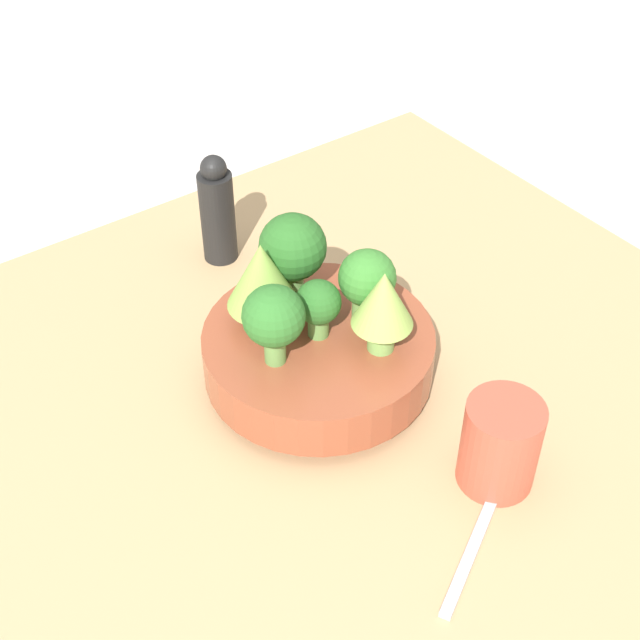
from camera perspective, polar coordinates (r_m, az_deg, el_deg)
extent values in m
plane|color=silver|center=(0.93, -1.30, -6.35)|extent=(6.00, 6.00, 0.00)
cube|color=tan|center=(0.91, -1.32, -5.43)|extent=(0.94, 0.76, 0.04)
cylinder|color=brown|center=(0.90, 0.00, -3.62)|extent=(0.10, 0.10, 0.01)
cylinder|color=brown|center=(0.88, 0.00, -2.18)|extent=(0.23, 0.23, 0.05)
cylinder|color=#7AB256|center=(0.84, 3.94, -0.98)|extent=(0.03, 0.03, 0.03)
cone|color=#93B751|center=(0.81, 4.08, 1.37)|extent=(0.06, 0.06, 0.06)
cylinder|color=#609347|center=(0.90, -1.71, 2.53)|extent=(0.02, 0.02, 0.04)
sphere|color=#286023|center=(0.87, -1.76, 4.71)|extent=(0.07, 0.07, 0.07)
cylinder|color=#7AB256|center=(0.87, -3.61, 0.51)|extent=(0.02, 0.02, 0.02)
cone|color=#84AD47|center=(0.84, -3.74, 2.89)|extent=(0.07, 0.07, 0.07)
cylinder|color=#609347|center=(0.85, 0.00, -0.38)|extent=(0.02, 0.02, 0.03)
sphere|color=#286023|center=(0.84, 0.00, 1.06)|extent=(0.04, 0.04, 0.04)
cylinder|color=#7AB256|center=(0.87, 2.96, 0.91)|extent=(0.03, 0.03, 0.03)
sphere|color=#387A2D|center=(0.85, 3.04, 2.73)|extent=(0.06, 0.06, 0.06)
cylinder|color=#609347|center=(0.83, -2.90, -1.72)|extent=(0.02, 0.02, 0.03)
sphere|color=#2D6B28|center=(0.80, -2.99, 0.26)|extent=(0.06, 0.06, 0.06)
cylinder|color=#C64C38|center=(0.81, 11.46, -7.80)|extent=(0.07, 0.07, 0.09)
cylinder|color=black|center=(1.04, -6.56, 6.56)|extent=(0.04, 0.04, 0.11)
sphere|color=black|center=(1.00, -6.84, 9.62)|extent=(0.03, 0.03, 0.03)
cube|color=#B2B2B7|center=(0.79, 10.06, -13.46)|extent=(0.15, 0.09, 0.01)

